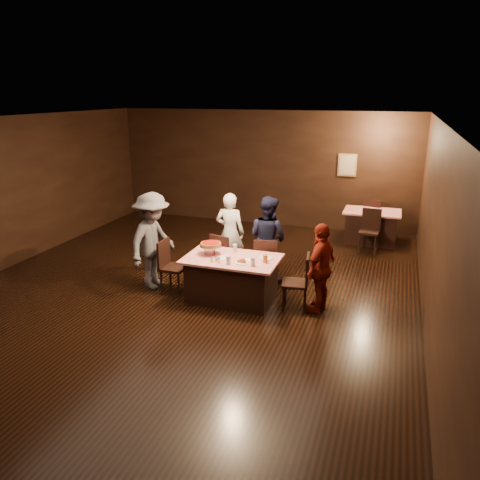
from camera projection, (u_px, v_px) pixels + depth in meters
name	position (u px, v px, depth m)	size (l,w,h in m)	color
room	(179.00, 175.00, 7.69)	(10.00, 10.04, 3.02)	black
main_table	(232.00, 279.00, 8.01)	(1.60, 1.00, 0.77)	red
back_table	(371.00, 227.00, 11.10)	(1.30, 0.90, 0.77)	red
chair_far_left	(225.00, 257.00, 8.78)	(0.42, 0.42, 0.95)	black
chair_far_right	(266.00, 262.00, 8.54)	(0.42, 0.42, 0.95)	black
chair_end_left	(174.00, 267.00, 8.32)	(0.42, 0.42, 0.95)	black
chair_end_right	(295.00, 282.00, 7.65)	(0.42, 0.42, 0.95)	black
chair_back_near	(369.00, 231.00, 10.44)	(0.42, 0.42, 0.95)	black
chair_back_far	(373.00, 217.00, 11.61)	(0.42, 0.42, 0.95)	black
diner_white_jacket	(230.00, 232.00, 9.22)	(0.58, 0.38, 1.59)	white
diner_navy_hoodie	(268.00, 238.00, 8.83)	(0.79, 0.61, 1.62)	black
diner_grey_knit	(153.00, 241.00, 8.42)	(1.14, 0.66, 1.77)	#56565B
diner_red_shirt	(321.00, 268.00, 7.52)	(0.87, 0.36, 1.49)	maroon
pizza_stand	(211.00, 244.00, 8.01)	(0.38, 0.38, 0.22)	black
plate_with_slice	(242.00, 262.00, 7.65)	(0.25, 0.25, 0.06)	white
plate_empty	(266.00, 258.00, 7.86)	(0.25, 0.25, 0.01)	white
glass_front_left	(228.00, 260.00, 7.59)	(0.08, 0.08, 0.14)	silver
glass_front_right	(253.00, 262.00, 7.51)	(0.08, 0.08, 0.14)	silver
glass_amber	(265.00, 259.00, 7.65)	(0.08, 0.08, 0.14)	#BF7F26
glass_back	(235.00, 248.00, 8.16)	(0.08, 0.08, 0.14)	silver
condiments	(216.00, 259.00, 7.68)	(0.17, 0.10, 0.09)	silver
napkin_center	(249.00, 260.00, 7.80)	(0.16, 0.16, 0.01)	white
napkin_left	(222.00, 258.00, 7.90)	(0.16, 0.16, 0.01)	white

